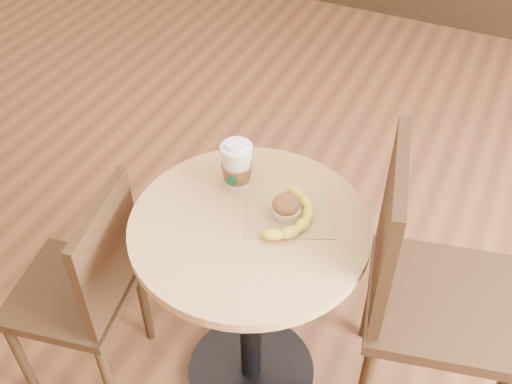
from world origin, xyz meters
TOP-DOWN VIEW (x-y plane):
  - cafe_table at (0.04, -0.01)m, footprint 0.65×0.65m
  - chair_left at (-0.42, -0.20)m, footprint 0.42×0.42m
  - chair_right at (0.51, 0.16)m, footprint 0.51×0.51m
  - kraft_bag at (0.13, 0.07)m, footprint 0.29×0.26m
  - coffee_cup at (-0.05, 0.11)m, footprint 0.09×0.09m
  - muffin at (0.12, 0.05)m, footprint 0.08×0.08m
  - banana at (0.15, 0.05)m, footprint 0.14×0.24m

SIDE VIEW (x-z plane):
  - chair_left at x=-0.42m, z-range 0.04..0.85m
  - cafe_table at x=0.04m, z-range 0.14..0.89m
  - chair_right at x=0.51m, z-range 0.05..1.02m
  - kraft_bag at x=0.13m, z-range 0.75..0.75m
  - banana at x=0.15m, z-range 0.75..0.79m
  - muffin at x=0.12m, z-range 0.75..0.82m
  - coffee_cup at x=-0.05m, z-range 0.74..0.89m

